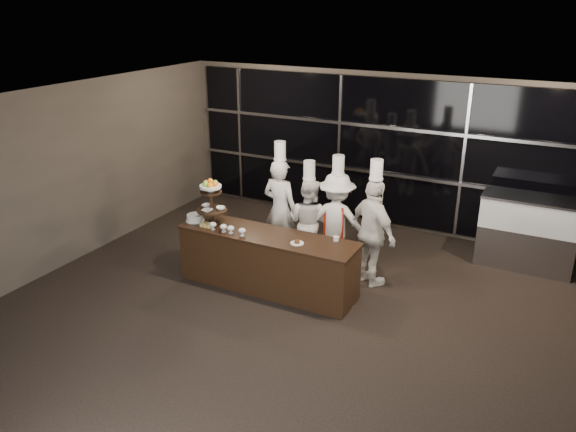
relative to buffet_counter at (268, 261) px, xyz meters
The scene contains 14 objects.
room 2.17m from the buffet_counter, 58.31° to the right, with size 10.00×10.00×10.00m.
window_wall 3.61m from the buffet_counter, 73.14° to the left, with size 8.60×0.10×2.80m.
buffet_counter is the anchor object (origin of this frame).
display_stand 1.33m from the buffet_counter, behind, with size 0.48×0.48×0.74m.
compotes 0.82m from the buffet_counter, 159.08° to the right, with size 0.63×0.11×0.12m.
layer_cake 1.40m from the buffet_counter, behind, with size 0.30×0.30×0.11m.
pastry_squares 1.11m from the buffet_counter, behind, with size 0.20×0.13×0.05m.
small_plate 0.73m from the buffet_counter, 10.23° to the right, with size 0.20×0.20×0.05m.
chef_cup 1.16m from the buffet_counter, 13.73° to the left, with size 0.08×0.08×0.07m, color white.
display_case 4.39m from the buffet_counter, 37.61° to the left, with size 1.54×0.67×1.24m.
chef_a 1.21m from the buffet_counter, 107.78° to the left, with size 0.69×0.50×2.09m.
chef_b 1.15m from the buffet_counter, 80.69° to the left, with size 0.80×0.66×1.82m.
chef_c 1.40m from the buffet_counter, 61.64° to the left, with size 1.14×0.76×1.95m.
chef_d 1.69m from the buffet_counter, 32.82° to the left, with size 1.09×0.92×2.05m.
Camera 1 is at (2.85, -5.18, 4.28)m, focal length 35.00 mm.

